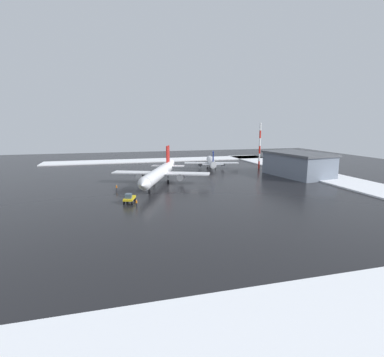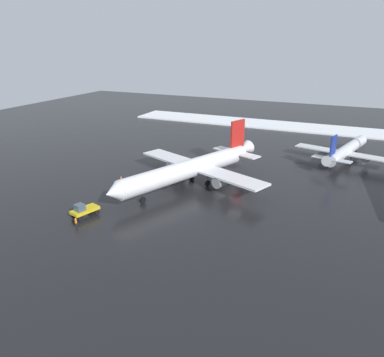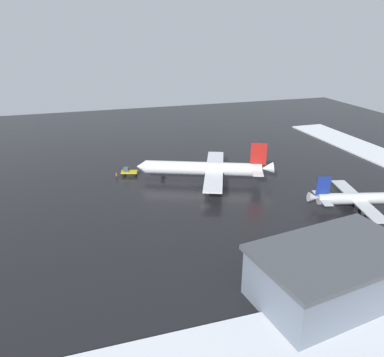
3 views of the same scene
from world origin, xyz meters
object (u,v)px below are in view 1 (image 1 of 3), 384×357
(airplane_distant_tail, at_px, (159,173))
(pushback_tug, at_px, (129,198))
(ground_crew_beside_wing, at_px, (116,187))
(airplane_far_rear, at_px, (211,162))
(antenna_mast, at_px, (260,146))
(ground_crew_mid_apron, at_px, (152,179))
(ground_crew_by_nose_gear, at_px, (136,203))
(cargo_hangar, at_px, (298,164))

(airplane_distant_tail, bearing_deg, pushback_tug, -5.72)
(pushback_tug, distance_m, ground_crew_beside_wing, 15.33)
(airplane_far_rear, relative_size, antenna_mast, 1.42)
(antenna_mast, bearing_deg, ground_crew_beside_wing, 115.30)
(ground_crew_mid_apron, relative_size, ground_crew_by_nose_gear, 1.00)
(ground_crew_mid_apron, bearing_deg, antenna_mast, -85.73)
(airplane_distant_tail, distance_m, ground_crew_by_nose_gear, 25.71)
(airplane_distant_tail, bearing_deg, ground_crew_beside_wing, -46.99)
(ground_crew_beside_wing, bearing_deg, pushback_tug, -60.15)
(pushback_tug, bearing_deg, airplane_far_rear, 159.60)
(cargo_hangar, bearing_deg, airplane_far_rear, 33.91)
(airplane_far_rear, bearing_deg, pushback_tug, 157.39)
(ground_crew_mid_apron, xyz_separation_m, cargo_hangar, (-2.39, -53.95, 3.47))
(ground_crew_beside_wing, height_order, ground_crew_by_nose_gear, same)
(ground_crew_by_nose_gear, distance_m, cargo_hangar, 66.91)
(airplane_far_rear, distance_m, cargo_hangar, 36.76)
(antenna_mast, xyz_separation_m, cargo_hangar, (-20.71, -4.99, -5.35))
(cargo_hangar, bearing_deg, airplane_distant_tail, 84.91)
(airplane_distant_tail, xyz_separation_m, airplane_far_rear, (30.03, -27.53, -1.00))
(airplane_distant_tail, relative_size, antenna_mast, 1.88)
(ground_crew_mid_apron, bearing_deg, cargo_hangar, -108.77)
(ground_crew_by_nose_gear, bearing_deg, pushback_tug, -11.19)
(airplane_far_rear, bearing_deg, cargo_hangar, -123.40)
(ground_crew_mid_apron, relative_size, cargo_hangar, 0.06)
(pushback_tug, xyz_separation_m, cargo_hangar, (22.97, -62.72, 3.16))
(airplane_distant_tail, height_order, pushback_tug, airplane_distant_tail)
(airplane_far_rear, relative_size, cargo_hangar, 1.04)
(ground_crew_beside_wing, xyz_separation_m, cargo_hangar, (7.89, -65.50, 3.47))
(airplane_far_rear, bearing_deg, ground_crew_by_nose_gear, 160.32)
(ground_crew_mid_apron, distance_m, antenna_mast, 53.01)
(airplane_far_rear, xyz_separation_m, cargo_hangar, (-27.29, -24.58, 1.67))
(antenna_mast, bearing_deg, airplane_far_rear, 71.43)
(ground_crew_beside_wing, xyz_separation_m, ground_crew_by_nose_gear, (-18.71, -4.21, 0.00))
(antenna_mast, distance_m, cargo_hangar, 21.96)
(pushback_tug, xyz_separation_m, ground_crew_mid_apron, (25.36, -8.78, -0.31))
(pushback_tug, bearing_deg, cargo_hangar, 126.90)
(airplane_far_rear, distance_m, ground_crew_by_nose_gear, 65.23)
(pushback_tug, height_order, ground_crew_by_nose_gear, pushback_tug)
(ground_crew_mid_apron, height_order, cargo_hangar, cargo_hangar)
(airplane_distant_tail, bearing_deg, cargo_hangar, 114.97)
(airplane_far_rear, distance_m, ground_crew_mid_apron, 38.54)
(ground_crew_beside_wing, bearing_deg, ground_crew_mid_apron, 61.07)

